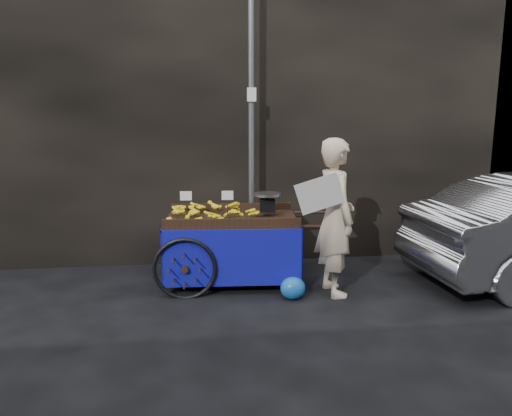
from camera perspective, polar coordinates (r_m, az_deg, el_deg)
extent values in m
plane|color=black|center=(5.92, -2.00, -10.75)|extent=(80.00, 80.00, 0.00)
cube|color=black|center=(8.08, -11.09, 13.10)|extent=(11.00, 2.00, 5.00)
cylinder|color=slate|center=(6.81, -0.55, 9.46)|extent=(0.08, 0.08, 4.00)
cube|color=white|center=(6.76, -0.51, 12.84)|extent=(0.12, 0.02, 0.18)
cube|color=black|center=(6.38, -2.79, -1.37)|extent=(1.71, 1.13, 0.06)
cube|color=black|center=(6.84, -2.83, 0.11)|extent=(1.64, 0.15, 0.10)
cube|color=black|center=(5.89, -2.75, -1.72)|extent=(1.64, 0.15, 0.10)
cube|color=black|center=(6.14, 4.05, -5.87)|extent=(0.05, 0.05, 0.82)
cube|color=black|center=(6.92, 3.19, -3.86)|extent=(0.05, 0.05, 0.82)
cylinder|color=black|center=(6.08, 7.46, -2.08)|extent=(0.52, 0.08, 0.04)
cylinder|color=black|center=(6.87, 6.21, -0.50)|extent=(0.52, 0.08, 0.04)
torus|color=black|center=(5.99, -8.15, -6.91)|extent=(0.77, 0.10, 0.77)
torus|color=black|center=(7.05, -7.40, -4.09)|extent=(0.77, 0.10, 0.77)
cylinder|color=black|center=(6.52, -7.74, -5.39)|extent=(0.13, 1.15, 0.05)
cube|color=navy|center=(5.96, -2.71, -5.75)|extent=(1.68, 0.13, 0.70)
cube|color=navy|center=(6.97, -2.80, -3.22)|extent=(1.68, 0.13, 0.70)
cube|color=navy|center=(6.51, -10.12, -4.44)|extent=(0.09, 1.07, 0.70)
cube|color=navy|center=(6.52, 4.59, -4.27)|extent=(0.09, 1.07, 0.70)
cube|color=black|center=(6.41, 1.32, 0.30)|extent=(0.19, 0.16, 0.16)
cylinder|color=silver|center=(6.39, 1.33, 1.57)|extent=(0.37, 0.37, 0.03)
cube|color=white|center=(6.22, -8.02, 1.39)|extent=(0.14, 0.02, 0.11)
cube|color=white|center=(6.20, -3.28, 1.45)|extent=(0.14, 0.02, 0.11)
imported|color=beige|center=(6.03, 9.06, -1.05)|extent=(0.53, 0.73, 1.89)
cube|color=#B7B8B1|center=(5.69, 7.25, 1.61)|extent=(0.58, 0.08, 0.50)
ellipsoid|color=#1659A9|center=(5.98, 4.23, -9.13)|extent=(0.30, 0.24, 0.27)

